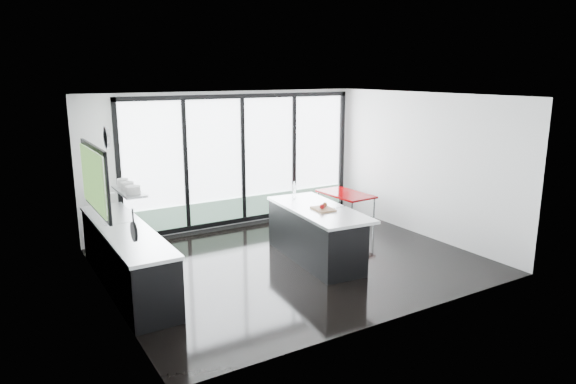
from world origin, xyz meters
TOP-DOWN VIEW (x-y plane):
  - floor at (0.00, 0.00)m, footprint 6.00×5.00m
  - ceiling at (0.00, 0.00)m, footprint 6.00×5.00m
  - wall_back at (0.27, 2.47)m, footprint 6.00×0.09m
  - wall_front at (0.00, -2.50)m, footprint 6.00×0.00m
  - wall_left at (-2.97, 0.27)m, footprint 0.26×5.00m
  - wall_right at (3.00, 0.00)m, footprint 0.00×5.00m
  - counter_cabinets at (-2.67, 0.40)m, footprint 0.69×3.24m
  - island at (0.39, -0.11)m, footprint 1.14×2.31m
  - bar_stool_near at (0.75, -0.43)m, footprint 0.48×0.48m
  - bar_stool_far at (0.96, 0.66)m, footprint 0.52×0.52m
  - red_table at (2.18, 1.37)m, footprint 0.76×1.27m

SIDE VIEW (x-z plane):
  - floor at x=0.00m, z-range 0.00..0.00m
  - bar_stool_far at x=0.96m, z-range 0.00..0.65m
  - red_table at x=2.18m, z-range 0.00..0.66m
  - bar_stool_near at x=0.75m, z-range 0.00..0.71m
  - counter_cabinets at x=-2.67m, z-range -0.22..1.14m
  - island at x=0.39m, z-range -0.13..1.06m
  - wall_back at x=0.27m, z-range -0.13..2.67m
  - wall_front at x=0.00m, z-range 0.00..2.80m
  - wall_right at x=3.00m, z-range 0.00..2.80m
  - wall_left at x=-2.97m, z-range 0.16..2.96m
  - ceiling at x=0.00m, z-range 2.80..2.80m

